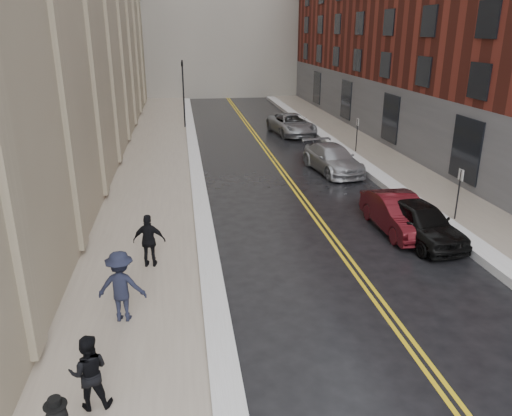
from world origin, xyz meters
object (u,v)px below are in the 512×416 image
object	(u,v)px
pedestrian_a	(89,372)
car_maroon	(398,213)
pedestrian_b	(121,286)
pedestrian_c	(149,241)
car_black	(420,221)
car_silver_near	(333,159)
car_silver_far	(291,124)

from	to	relation	value
pedestrian_a	car_maroon	bearing A→B (deg)	-143.22
pedestrian_b	pedestrian_c	world-z (taller)	pedestrian_b
pedestrian_b	pedestrian_c	bearing A→B (deg)	-91.41
car_black	car_silver_near	world-z (taller)	car_black
car_maroon	pedestrian_c	world-z (taller)	pedestrian_c
car_maroon	car_silver_near	bearing A→B (deg)	88.57
car_silver_near	car_silver_far	bearing A→B (deg)	82.19
car_maroon	car_silver_far	distance (m)	19.10
pedestrian_b	pedestrian_c	size ratio (longest dim) A/B	1.10
car_black	pedestrian_b	bearing A→B (deg)	-165.34
car_silver_far	pedestrian_b	size ratio (longest dim) A/B	2.78
car_silver_far	pedestrian_a	bearing A→B (deg)	-118.10
pedestrian_a	car_black	bearing A→B (deg)	-147.81
car_silver_near	pedestrian_a	world-z (taller)	pedestrian_a
car_silver_near	pedestrian_a	xyz separation A→B (m)	(-10.15, -16.98, 0.24)
car_black	pedestrian_a	bearing A→B (deg)	-152.43
car_silver_far	pedestrian_b	xyz separation A→B (m)	(-9.83, -24.22, 0.37)
car_black	car_silver_far	size ratio (longest dim) A/B	0.80
car_black	car_silver_near	distance (m)	9.64
car_maroon	pedestrian_b	xyz separation A→B (m)	(-9.83, -5.12, 0.41)
car_maroon	pedestrian_c	size ratio (longest dim) A/B	2.46
car_black	pedestrian_b	xyz separation A→B (m)	(-10.25, -4.12, 0.38)
car_maroon	pedestrian_c	xyz separation A→B (m)	(-9.28, -1.99, 0.32)
car_maroon	pedestrian_a	distance (m)	13.14
car_silver_near	pedestrian_a	bearing A→B (deg)	-128.67
car_maroon	pedestrian_b	bearing A→B (deg)	-153.94
car_silver_near	car_silver_far	distance (m)	10.47
car_maroon	pedestrian_b	distance (m)	11.09
car_silver_far	pedestrian_b	bearing A→B (deg)	-119.91
car_maroon	pedestrian_a	bearing A→B (deg)	-142.01
car_silver_far	pedestrian_a	world-z (taller)	pedestrian_a
car_maroon	car_silver_near	size ratio (longest dim) A/B	0.87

